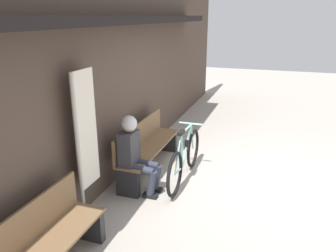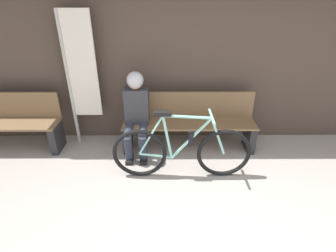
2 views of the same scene
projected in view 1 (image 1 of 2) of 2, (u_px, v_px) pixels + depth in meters
ground_plane at (261, 182)px, 5.31m from camera, size 24.00×24.00×0.00m
storefront_wall at (128, 72)px, 5.48m from camera, size 12.00×0.56×3.20m
park_bench_near at (147, 148)px, 5.60m from camera, size 1.93×0.42×0.85m
bicycle at (185, 158)px, 5.27m from camera, size 1.74×0.40×0.92m
person_seated at (134, 149)px, 4.80m from camera, size 0.34×0.59×1.20m
banner_pole at (85, 137)px, 4.01m from camera, size 0.45×0.05×1.96m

